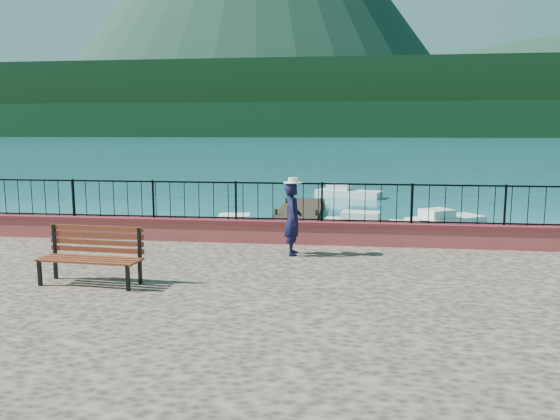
% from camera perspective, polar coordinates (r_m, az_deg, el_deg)
% --- Properties ---
extents(ground, '(2000.00, 2000.00, 0.00)m').
position_cam_1_polar(ground, '(10.68, 4.82, -14.02)').
color(ground, '#19596B').
rests_on(ground, ground).
extents(parapet, '(28.00, 0.46, 0.58)m').
position_cam_1_polar(parapet, '(13.81, 5.61, -2.39)').
color(parapet, '#A7453C').
rests_on(parapet, promenade).
extents(railing, '(27.00, 0.05, 0.95)m').
position_cam_1_polar(railing, '(13.69, 5.66, 0.76)').
color(railing, black).
rests_on(railing, parapet).
extents(dock, '(2.00, 16.00, 0.30)m').
position_cam_1_polar(dock, '(22.34, 1.13, -1.69)').
color(dock, '#2D231C').
rests_on(dock, ground).
extents(far_forest, '(900.00, 60.00, 18.00)m').
position_cam_1_polar(far_forest, '(309.90, 7.46, 9.25)').
color(far_forest, black).
rests_on(far_forest, ground).
extents(foothills, '(900.00, 120.00, 44.00)m').
position_cam_1_polar(foothills, '(370.30, 7.51, 11.12)').
color(foothills, black).
rests_on(foothills, ground).
extents(park_bench, '(1.96, 0.76, 1.07)m').
position_cam_1_polar(park_bench, '(10.82, -19.13, -5.71)').
color(park_bench, black).
rests_on(park_bench, promenade).
extents(person, '(0.46, 0.65, 1.67)m').
position_cam_1_polar(person, '(12.51, 1.36, -0.95)').
color(person, black).
rests_on(person, promenade).
extents(hat, '(0.44, 0.44, 0.12)m').
position_cam_1_polar(hat, '(12.39, 1.37, 3.13)').
color(hat, white).
rests_on(hat, person).
extents(boat_0, '(3.55, 1.73, 0.80)m').
position_cam_1_polar(boat_0, '(21.41, -3.42, -1.47)').
color(boat_0, silver).
rests_on(boat_0, ground).
extents(boat_1, '(4.43, 1.95, 0.80)m').
position_cam_1_polar(boat_1, '(22.24, 10.03, -1.21)').
color(boat_1, silver).
rests_on(boat_1, ground).
extents(boat_2, '(3.53, 2.92, 0.80)m').
position_cam_1_polar(boat_2, '(24.03, 16.96, -0.74)').
color(boat_2, silver).
rests_on(boat_2, ground).
extents(boat_4, '(4.15, 2.55, 0.80)m').
position_cam_1_polar(boat_4, '(33.31, 7.17, 2.02)').
color(boat_4, silver).
rests_on(boat_4, ground).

